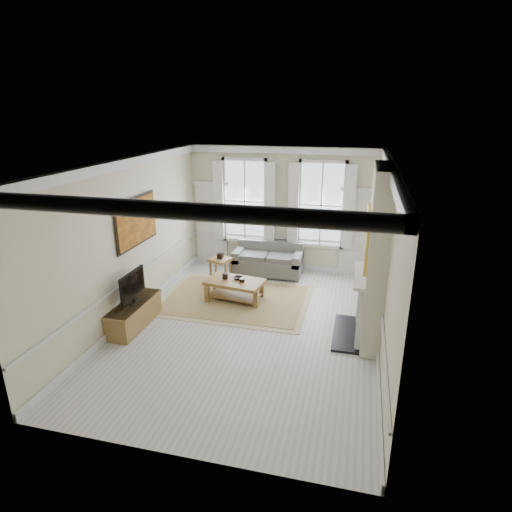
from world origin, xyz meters
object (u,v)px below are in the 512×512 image
(side_table, at_px, (220,263))
(coffee_table, at_px, (235,284))
(sofa, at_px, (269,261))
(tv_stand, at_px, (135,314))

(side_table, relative_size, coffee_table, 0.44)
(sofa, relative_size, tv_stand, 1.21)
(sofa, distance_m, side_table, 1.37)
(tv_stand, bearing_deg, side_table, 71.90)
(side_table, xyz_separation_m, tv_stand, (-0.94, -2.86, -0.22))
(tv_stand, bearing_deg, sofa, 60.28)
(coffee_table, bearing_deg, sofa, 86.63)
(sofa, relative_size, coffee_table, 1.27)
(side_table, relative_size, tv_stand, 0.41)
(sofa, xyz_separation_m, side_table, (-1.13, -0.76, 0.13))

